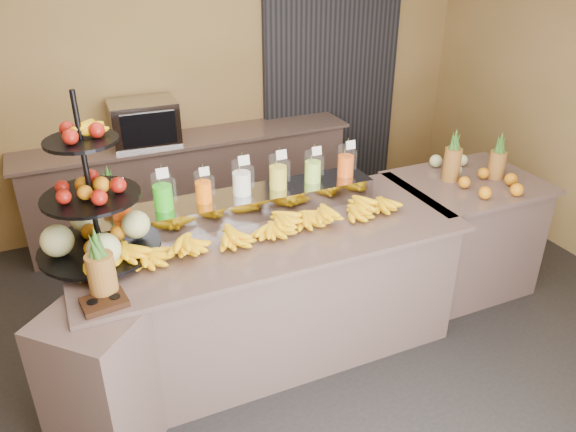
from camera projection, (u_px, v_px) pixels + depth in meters
ground at (288, 371)px, 3.77m from camera, size 6.00×6.00×0.00m
room_envelope at (264, 63)px, 3.61m from camera, size 6.04×5.02×2.82m
buffet_counter at (256, 298)px, 3.72m from camera, size 2.75×1.25×0.93m
right_counter at (460, 234)px, 4.50m from camera, size 1.08×0.88×0.93m
back_ledge at (192, 183)px, 5.38m from camera, size 3.10×0.55×0.93m
pitcher_tray at (243, 205)px, 3.75m from camera, size 1.85×0.30×0.15m
juice_pitcher_orange_a at (120, 203)px, 3.39m from camera, size 0.12×0.12×0.29m
juice_pitcher_green at (163, 194)px, 3.48m from camera, size 0.13×0.13×0.31m
juice_pitcher_orange_b at (203, 189)px, 3.58m from camera, size 0.11×0.11×0.27m
juice_pitcher_milk at (242, 180)px, 3.67m from camera, size 0.13×0.13×0.31m
juice_pitcher_lemon at (278, 174)px, 3.76m from camera, size 0.13×0.13×0.30m
juice_pitcher_lime at (313, 169)px, 3.86m from camera, size 0.12×0.12×0.28m
juice_pitcher_orange_c at (346, 163)px, 3.95m from camera, size 0.12×0.12×0.29m
banana_heap at (253, 225)px, 3.49m from camera, size 2.15×0.19×0.18m
fruit_stand at (104, 216)px, 3.22m from camera, size 0.74×0.74×0.99m
condiment_caddy at (104, 302)px, 2.88m from camera, size 0.24×0.19×0.03m
pineapple_left_a at (101, 271)px, 2.89m from camera, size 0.15×0.15×0.41m
pineapple_left_b at (112, 202)px, 3.60m from camera, size 0.14×0.14×0.41m
right_fruit_pile at (481, 174)px, 4.19m from camera, size 0.48×0.46×0.25m
oven_warmer at (144, 122)px, 4.94m from camera, size 0.59×0.42×0.38m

